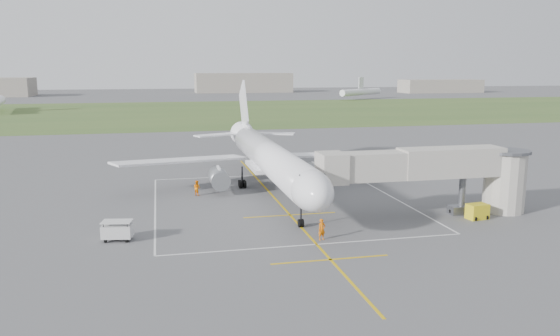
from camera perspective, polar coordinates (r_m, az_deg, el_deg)
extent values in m
plane|color=#4F4F52|center=(67.61, -0.95, -2.74)|extent=(700.00, 700.00, 0.00)
cube|color=#3C5927|center=(195.53, -8.71, 5.81)|extent=(700.00, 120.00, 0.02)
cube|color=gold|center=(62.85, -0.02, -3.75)|extent=(0.25, 60.00, 0.01)
cube|color=gold|center=(45.30, 5.29, -9.50)|extent=(10.00, 0.25, 0.01)
cube|color=gold|center=(58.15, 1.05, -4.93)|extent=(10.00, 0.25, 0.01)
cube|color=silver|center=(79.13, -2.70, -0.80)|extent=(28.00, 0.20, 0.01)
cube|color=silver|center=(48.90, 3.84, -7.96)|extent=(28.00, 0.20, 0.01)
cube|color=silver|center=(62.41, -12.91, -4.13)|extent=(0.20, 32.00, 0.01)
cube|color=silver|center=(68.10, 11.38, -2.85)|extent=(0.20, 32.00, 0.01)
cylinder|color=white|center=(66.72, -0.96, 1.02)|extent=(3.80, 36.00, 3.80)
ellipsoid|color=white|center=(49.55, 3.26, -2.31)|extent=(3.80, 7.22, 3.80)
cube|color=black|center=(48.48, 3.56, -1.33)|extent=(2.40, 1.60, 0.99)
cone|color=white|center=(86.64, -3.70, 3.45)|extent=(3.80, 6.00, 3.80)
cube|color=white|center=(75.30, 5.97, 1.39)|extent=(17.93, 11.24, 1.23)
cube|color=white|center=(71.50, -10.21, 0.80)|extent=(17.93, 11.24, 1.23)
cube|color=white|center=(69.89, -1.45, 0.16)|extent=(4.20, 8.00, 0.50)
cube|color=white|center=(86.91, -3.81, 6.32)|extent=(0.30, 7.89, 8.65)
cube|color=white|center=(85.02, -3.56, 4.20)|extent=(0.35, 5.00, 1.20)
cube|color=white|center=(87.07, -0.94, 3.64)|extent=(7.85, 5.03, 0.20)
cube|color=white|center=(85.78, -6.45, 3.47)|extent=(7.85, 5.03, 0.20)
cylinder|color=gray|center=(71.04, 3.54, -0.55)|extent=(2.30, 4.20, 2.30)
cube|color=white|center=(70.61, 3.62, 0.04)|extent=(0.25, 2.40, 1.20)
cylinder|color=gray|center=(68.69, -6.45, -0.98)|extent=(2.30, 4.20, 2.30)
cube|color=white|center=(68.24, -6.43, -0.37)|extent=(0.25, 2.40, 1.20)
cylinder|color=black|center=(53.60, 2.20, -4.84)|extent=(0.18, 0.18, 2.60)
cylinder|color=black|center=(53.82, 2.08, -5.77)|extent=(0.28, 0.80, 0.80)
cylinder|color=black|center=(53.87, 2.30, -5.76)|extent=(0.28, 0.80, 0.80)
cylinder|color=black|center=(72.22, 0.58, -0.75)|extent=(0.22, 0.22, 2.80)
cylinder|color=black|center=(72.00, 0.43, -1.53)|extent=(0.32, 0.96, 0.96)
cylinder|color=black|center=(72.13, 0.86, -1.51)|extent=(0.32, 0.96, 0.96)
cylinder|color=black|center=(72.67, 0.30, -1.42)|extent=(0.32, 0.96, 0.96)
cylinder|color=black|center=(72.80, 0.73, -1.40)|extent=(0.32, 0.96, 0.96)
cylinder|color=black|center=(71.14, -3.97, -0.95)|extent=(0.22, 0.22, 2.80)
cylinder|color=black|center=(70.95, -4.14, -1.74)|extent=(0.32, 0.96, 0.96)
cylinder|color=black|center=(71.03, -3.70, -1.72)|extent=(0.32, 0.96, 0.96)
cylinder|color=black|center=(71.63, -4.23, -1.62)|extent=(0.32, 0.96, 0.96)
cylinder|color=black|center=(71.71, -3.78, -1.60)|extent=(0.32, 0.96, 0.96)
cube|color=#9D968E|center=(56.00, 9.65, 0.19)|extent=(11.09, 2.90, 2.80)
cube|color=#9D968E|center=(59.80, 17.41, 0.60)|extent=(11.09, 3.10, 3.00)
cube|color=#9D968E|center=(54.52, 5.42, 0.02)|extent=(2.60, 3.40, 3.00)
cylinder|color=#55575D|center=(61.26, 18.48, -2.66)|extent=(0.70, 0.70, 4.20)
cube|color=#55575D|center=(61.64, 18.39, -4.16)|extent=(2.60, 1.40, 0.90)
cylinder|color=#9D968E|center=(63.74, 22.39, -1.41)|extent=(4.40, 4.40, 6.40)
cylinder|color=#55575D|center=(63.18, 22.61, 1.61)|extent=(5.00, 5.00, 0.30)
cylinder|color=black|center=(61.17, 17.58, -4.32)|extent=(0.70, 0.30, 0.70)
cylinder|color=black|center=(62.18, 19.18, -4.18)|extent=(0.70, 0.30, 0.70)
cube|color=yellow|center=(60.11, 19.92, -4.29)|extent=(2.27, 1.65, 1.57)
cylinder|color=black|center=(59.36, 19.71, -5.01)|extent=(0.27, 0.49, 0.46)
cylinder|color=black|center=(60.31, 20.77, -4.84)|extent=(0.27, 0.49, 0.46)
cube|color=silver|center=(51.71, -16.63, -6.32)|extent=(2.87, 2.02, 1.16)
cube|color=silver|center=(51.47, -16.68, -5.37)|extent=(2.87, 2.02, 0.08)
cylinder|color=black|center=(51.34, -17.96, -6.28)|extent=(0.08, 0.08, 1.37)
cylinder|color=black|center=(50.81, -15.66, -6.32)|extent=(0.08, 0.08, 1.37)
cylinder|color=black|center=(52.51, -17.60, -5.88)|extent=(0.08, 0.08, 1.37)
cylinder|color=black|center=(51.99, -15.34, -5.93)|extent=(0.08, 0.08, 1.37)
cylinder|color=black|center=(51.62, -17.78, -7.21)|extent=(0.26, 0.45, 0.42)
cylinder|color=black|center=(51.15, -15.71, -7.26)|extent=(0.26, 0.45, 0.42)
cylinder|color=black|center=(52.68, -17.45, -6.84)|extent=(0.26, 0.45, 0.42)
cylinder|color=black|center=(52.22, -15.42, -6.88)|extent=(0.26, 0.45, 0.42)
imported|color=orange|center=(49.89, 4.39, -6.42)|extent=(0.81, 0.63, 1.96)
imported|color=orange|center=(67.56, -8.68, -2.06)|extent=(1.14, 1.15, 1.87)
cube|color=gray|center=(348.69, -3.85, 8.88)|extent=(60.00, 20.00, 12.00)
cube|color=gray|center=(359.23, 16.42, 8.21)|extent=(50.00, 18.00, 8.00)
cylinder|color=white|center=(274.80, 8.45, 7.86)|extent=(27.78, 21.38, 3.20)
cube|color=white|center=(274.64, 8.48, 8.79)|extent=(3.41, 2.59, 5.50)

